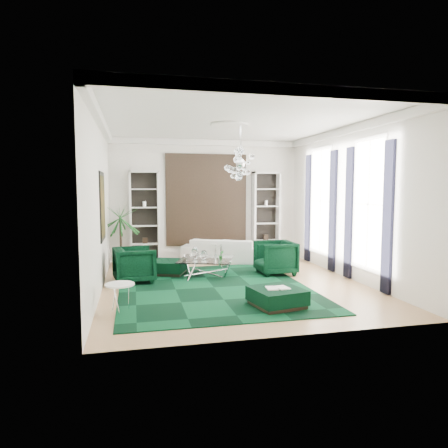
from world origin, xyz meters
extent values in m
cube|color=tan|center=(0.00, 0.00, -0.01)|extent=(6.00, 7.00, 0.02)
cube|color=white|center=(0.00, 0.00, 3.81)|extent=(6.00, 7.00, 0.02)
cube|color=silver|center=(0.00, 3.51, 1.90)|extent=(6.00, 0.02, 3.80)
cube|color=silver|center=(0.00, -3.51, 1.90)|extent=(6.00, 0.02, 3.80)
cube|color=silver|center=(-3.01, 0.00, 1.90)|extent=(0.02, 7.00, 3.80)
cube|color=silver|center=(3.01, 0.00, 1.90)|extent=(0.02, 7.00, 3.80)
cylinder|color=white|center=(0.00, 0.30, 3.77)|extent=(0.90, 0.90, 0.05)
cube|color=black|center=(0.00, 3.46, 1.90)|extent=(2.50, 0.06, 2.80)
cube|color=black|center=(-2.97, 0.60, 1.85)|extent=(0.04, 1.30, 1.60)
cube|color=white|center=(2.99, -0.90, 1.90)|extent=(0.03, 1.10, 2.90)
cube|color=black|center=(2.96, -1.68, 1.65)|extent=(0.07, 0.30, 3.25)
cube|color=black|center=(2.96, -0.12, 1.65)|extent=(0.07, 0.30, 3.25)
cube|color=white|center=(2.99, 1.50, 1.90)|extent=(0.03, 1.10, 2.90)
cube|color=black|center=(2.96, 0.72, 1.65)|extent=(0.07, 0.30, 3.25)
cube|color=black|center=(2.96, 2.28, 1.65)|extent=(0.07, 0.30, 3.25)
cube|color=black|center=(-0.53, -0.35, 0.01)|extent=(4.20, 5.00, 0.02)
imported|color=white|center=(0.41, 2.80, 0.36)|extent=(2.65, 1.89, 0.72)
imported|color=black|center=(-2.28, 0.67, 0.43)|extent=(1.07, 1.05, 0.86)
imported|color=black|center=(1.35, 0.76, 0.44)|extent=(0.98, 0.95, 0.89)
cube|color=black|center=(-1.39, 1.36, 0.18)|extent=(1.07, 1.07, 0.37)
cube|color=black|center=(0.37, -2.02, 0.18)|extent=(1.06, 1.06, 0.36)
cube|color=white|center=(0.37, -2.02, 0.38)|extent=(0.44, 0.29, 0.03)
cylinder|color=white|center=(-2.55, -1.67, 0.26)|extent=(0.62, 0.62, 0.51)
imported|color=#19591E|center=(-0.13, 0.67, 0.58)|extent=(0.14, 0.12, 0.24)
camera|label=1|loc=(-2.27, -9.09, 2.27)|focal=32.00mm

